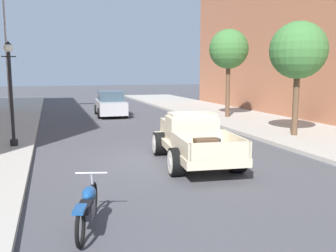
{
  "coord_description": "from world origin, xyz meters",
  "views": [
    {
      "loc": [
        -3.82,
        -11.36,
        2.89
      ],
      "look_at": [
        0.08,
        0.9,
        1.0
      ],
      "focal_mm": 39.5,
      "sensor_mm": 36.0,
      "label": 1
    }
  ],
  "objects": [
    {
      "name": "street_tree_second",
      "position": [
        6.53,
        9.09,
        4.21
      ],
      "size": [
        2.37,
        2.37,
        5.28
      ],
      "color": "brown",
      "rests_on": "sidewalk_right"
    },
    {
      "name": "street_lamp_near",
      "position": [
        -5.2,
        3.34,
        2.39
      ],
      "size": [
        0.5,
        0.32,
        3.85
      ],
      "color": "black",
      "rests_on": "sidewalk_left"
    },
    {
      "name": "car_background_silver",
      "position": [
        -0.07,
        12.98,
        0.77
      ],
      "size": [
        2.01,
        4.37,
        1.65
      ],
      "color": "#B7B7BC",
      "rests_on": "ground"
    },
    {
      "name": "street_tree_nearest",
      "position": [
        6.3,
        2.17,
        3.77
      ],
      "size": [
        2.43,
        2.43,
        4.87
      ],
      "color": "brown",
      "rests_on": "sidewalk_right"
    },
    {
      "name": "ground_plane",
      "position": [
        0.0,
        0.0,
        0.0
      ],
      "size": [
        140.0,
        140.0,
        0.0
      ],
      "primitive_type": "plane",
      "color": "#47474C"
    },
    {
      "name": "motorcycle_parked",
      "position": [
        -3.26,
        -4.71,
        0.44
      ],
      "size": [
        0.77,
        2.07,
        0.93
      ],
      "color": "black",
      "rests_on": "ground"
    },
    {
      "name": "hotrod_truck_cream",
      "position": [
        0.51,
        -0.36,
        0.75
      ],
      "size": [
        2.51,
        5.06,
        1.58
      ],
      "color": "beige",
      "rests_on": "ground"
    },
    {
      "name": "flagpole",
      "position": [
        -6.26,
        15.78,
        5.77
      ],
      "size": [
        1.74,
        0.16,
        9.16
      ],
      "color": "#B2B2B7",
      "rests_on": "sidewalk_left"
    }
  ]
}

